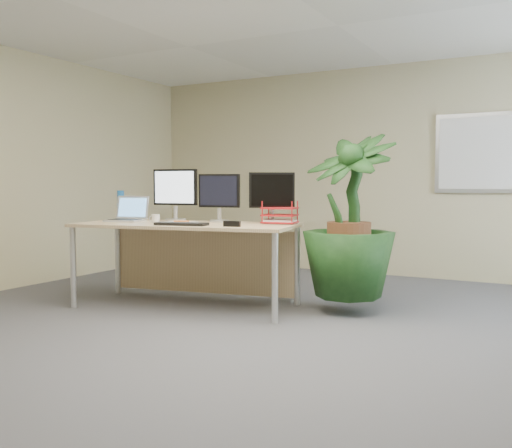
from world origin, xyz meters
The scene contains 17 objects.
floor centered at (0.00, 0.00, 0.00)m, with size 8.00×8.00×0.00m, color #4E4E53.
back_wall centered at (0.00, 4.00, 1.35)m, with size 7.00×0.04×2.70m, color #C8C18E.
whiteboard centered at (1.20, 3.97, 1.55)m, with size 1.30×0.04×0.95m.
desk centered at (-1.23, 1.30, 0.63)m, with size 2.22×1.25×0.81m.
floor_plant centered at (0.25, 1.67, 0.75)m, with size 0.84×0.84×1.50m, color black.
monitor_left centered at (-1.53, 1.45, 1.11)m, with size 0.47×0.21×0.53m.
monitor_right centered at (-1.04, 1.50, 1.08)m, with size 0.43×0.19×0.47m.
monitor_dark centered at (-0.50, 1.58, 1.09)m, with size 0.39×0.27×0.49m.
laptop centered at (-1.92, 1.16, 0.87)m, with size 0.41×0.37×0.25m.
keyboard centered at (-1.09, 0.94, 0.82)m, with size 0.48×0.16×0.03m, color black.
coffee_mug centered at (-1.47, 1.04, 0.85)m, with size 0.11×0.08×0.09m.
spiral_notebook centered at (-1.26, 1.14, 0.81)m, with size 0.30×0.23×0.01m, color silver.
orange_pen centered at (-1.27, 1.18, 0.82)m, with size 0.01×0.01×0.15m, color orange.
yellow_highlighter centered at (-1.00, 1.15, 0.81)m, with size 0.02×0.02×0.13m, color yellow.
water_bottle centered at (-2.19, 1.36, 0.95)m, with size 0.08×0.08×0.31m.
letter_tray centered at (-0.40, 1.57, 0.87)m, with size 0.36×0.29×0.15m.
stapler centered at (-0.60, 1.02, 0.83)m, with size 0.15×0.04×0.05m, color black.
Camera 1 is at (1.98, -3.28, 1.18)m, focal length 40.00 mm.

